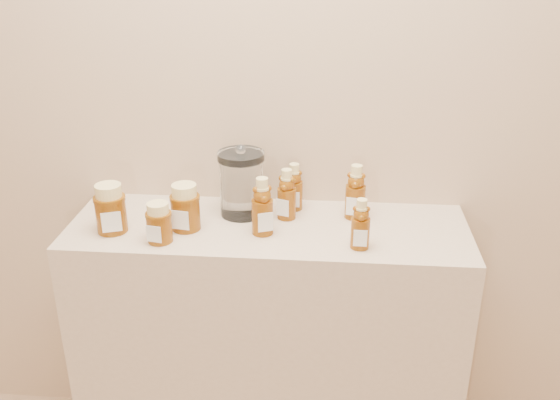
# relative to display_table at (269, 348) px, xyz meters

# --- Properties ---
(wall_back) EXTENTS (3.50, 0.02, 2.70)m
(wall_back) POSITION_rel_display_table_xyz_m (0.00, 0.20, 0.90)
(wall_back) COLOR tan
(wall_back) RESTS_ON ground
(display_table) EXTENTS (1.20, 0.40, 0.90)m
(display_table) POSITION_rel_display_table_xyz_m (0.00, 0.00, 0.00)
(display_table) COLOR tan
(display_table) RESTS_ON ground
(bear_bottle_back_left) EXTENTS (0.08, 0.08, 0.18)m
(bear_bottle_back_left) POSITION_rel_display_table_xyz_m (0.05, 0.06, 0.54)
(bear_bottle_back_left) COLOR #633007
(bear_bottle_back_left) RESTS_ON display_table
(bear_bottle_back_mid) EXTENTS (0.06, 0.06, 0.17)m
(bear_bottle_back_mid) POSITION_rel_display_table_xyz_m (0.07, 0.13, 0.54)
(bear_bottle_back_mid) COLOR #633007
(bear_bottle_back_mid) RESTS_ON display_table
(bear_bottle_back_right) EXTENTS (0.08, 0.08, 0.19)m
(bear_bottle_back_right) POSITION_rel_display_table_xyz_m (0.26, 0.08, 0.55)
(bear_bottle_back_right) COLOR #633007
(bear_bottle_back_right) RESTS_ON display_table
(bear_bottle_front_left) EXTENTS (0.09, 0.09, 0.20)m
(bear_bottle_front_left) POSITION_rel_display_table_xyz_m (-0.01, -0.05, 0.55)
(bear_bottle_front_left) COLOR #633007
(bear_bottle_front_left) RESTS_ON display_table
(bear_bottle_front_right) EXTENTS (0.06, 0.06, 0.17)m
(bear_bottle_front_right) POSITION_rel_display_table_xyz_m (0.27, -0.11, 0.53)
(bear_bottle_front_right) COLOR #633007
(bear_bottle_front_right) RESTS_ON display_table
(honey_jar_left) EXTENTS (0.12, 0.12, 0.15)m
(honey_jar_left) POSITION_rel_display_table_xyz_m (-0.45, -0.07, 0.52)
(honey_jar_left) COLOR #633007
(honey_jar_left) RESTS_ON display_table
(honey_jar_back) EXTENTS (0.10, 0.10, 0.14)m
(honey_jar_back) POSITION_rel_display_table_xyz_m (-0.24, -0.04, 0.52)
(honey_jar_back) COLOR #633007
(honey_jar_back) RESTS_ON display_table
(honey_jar_front) EXTENTS (0.09, 0.09, 0.12)m
(honey_jar_front) POSITION_rel_display_table_xyz_m (-0.30, -0.12, 0.51)
(honey_jar_front) COLOR #633007
(honey_jar_front) RESTS_ON display_table
(glass_canister) EXTENTS (0.17, 0.17, 0.22)m
(glass_canister) POSITION_rel_display_table_xyz_m (-0.09, 0.08, 0.56)
(glass_canister) COLOR white
(glass_canister) RESTS_ON display_table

